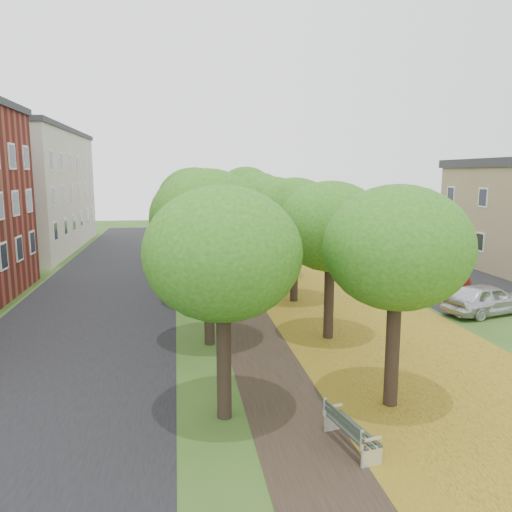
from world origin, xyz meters
name	(u,v)px	position (x,y,z in m)	size (l,w,h in m)	color
ground	(302,411)	(0.00, 0.00, 0.00)	(120.00, 120.00, 0.00)	#2D4C19
street_asphalt	(102,295)	(-7.50, 15.00, 0.00)	(8.00, 70.00, 0.01)	black
footpath	(238,290)	(0.00, 15.00, 0.00)	(3.20, 70.00, 0.01)	black
leaf_verge	(322,286)	(5.00, 15.00, 0.01)	(7.50, 70.00, 0.01)	#A28B1D
parking_lot	(446,278)	(13.50, 16.00, 0.00)	(9.00, 16.00, 0.01)	black
tree_row_west	(197,208)	(-2.20, 15.00, 4.70)	(4.39, 34.39, 6.58)	black
tree_row_east	(283,207)	(2.60, 15.00, 4.70)	(4.39, 34.39, 6.58)	black
building_cream	(15,190)	(-17.00, 33.00, 5.21)	(10.30, 20.30, 10.40)	beige
bench	(350,429)	(0.65, -2.01, 0.47)	(0.92, 1.97, 0.90)	#242D25
car_silver	(487,299)	(11.00, 8.12, 0.75)	(1.76, 4.38, 1.49)	silver
car_red	(429,276)	(11.00, 13.56, 0.72)	(1.53, 4.40, 1.45)	maroon
car_grey	(409,265)	(11.41, 16.90, 0.75)	(2.11, 5.19, 1.51)	#36353A
car_white	(379,257)	(11.00, 20.82, 0.66)	(2.20, 4.77, 1.32)	white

